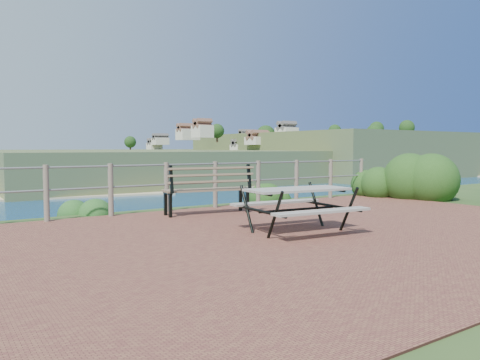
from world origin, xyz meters
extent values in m
cube|color=brown|center=(0.00, 0.00, 0.00)|extent=(10.00, 7.00, 0.12)
cylinder|color=#6B5B4C|center=(-3.45, 3.35, 0.52)|extent=(0.10, 0.10, 1.00)
cylinder|color=#6B5B4C|center=(-2.30, 3.35, 0.52)|extent=(0.10, 0.10, 1.00)
cylinder|color=#6B5B4C|center=(-1.15, 3.35, 0.52)|extent=(0.10, 0.10, 1.00)
cylinder|color=#6B5B4C|center=(0.00, 3.35, 0.52)|extent=(0.10, 0.10, 1.00)
cylinder|color=#6B5B4C|center=(1.15, 3.35, 0.52)|extent=(0.10, 0.10, 1.00)
cylinder|color=#6B5B4C|center=(2.30, 3.35, 0.52)|extent=(0.10, 0.10, 1.00)
cylinder|color=#6B5B4C|center=(3.45, 3.35, 0.52)|extent=(0.10, 0.10, 1.00)
cylinder|color=#6B5B4C|center=(4.60, 3.35, 0.52)|extent=(0.10, 0.10, 1.00)
cylinder|color=slate|center=(0.00, 3.35, 0.97)|extent=(9.40, 0.04, 0.04)
cylinder|color=slate|center=(0.00, 3.35, 0.57)|extent=(9.40, 0.04, 0.04)
cube|color=#46592C|center=(140.00, 210.00, -6.00)|extent=(260.00, 180.00, 12.00)
cube|color=#46592C|center=(200.00, 170.00, -2.00)|extent=(160.00, 120.00, 20.00)
cube|color=beige|center=(130.00, 125.00, -11.75)|extent=(209.53, 114.73, 0.50)
cube|color=gray|center=(-0.44, 0.13, 0.68)|extent=(1.66, 0.82, 0.04)
cube|color=gray|center=(-0.44, 0.13, 0.41)|extent=(1.61, 0.39, 0.04)
cube|color=gray|center=(-0.44, 0.13, 0.41)|extent=(1.61, 0.39, 0.04)
cylinder|color=black|center=(-0.44, 0.13, 0.37)|extent=(1.37, 0.18, 0.04)
cube|color=brown|center=(-0.63, 2.60, 0.49)|extent=(1.77, 0.68, 0.04)
cube|color=brown|center=(-0.63, 2.60, 0.80)|extent=(1.73, 0.38, 0.39)
cube|color=black|center=(-0.63, 2.60, 0.26)|extent=(0.06, 0.07, 0.47)
cube|color=black|center=(-0.63, 2.60, 0.26)|extent=(0.06, 0.07, 0.47)
cube|color=black|center=(-0.63, 2.60, 0.26)|extent=(0.06, 0.07, 0.47)
cube|color=black|center=(-0.63, 2.60, 0.26)|extent=(0.06, 0.07, 0.47)
ellipsoid|color=#193B12|center=(5.56, 2.05, 0.00)|extent=(1.37, 1.37, 1.95)
ellipsoid|color=#193B12|center=(5.07, 3.15, 0.00)|extent=(0.96, 0.96, 1.38)
ellipsoid|color=#254F1D|center=(-2.61, 4.20, 0.00)|extent=(0.73, 0.73, 0.45)
ellipsoid|color=#193B12|center=(2.29, 4.17, 0.00)|extent=(0.86, 0.86, 0.64)
camera|label=1|loc=(-5.16, -5.34, 1.32)|focal=35.00mm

